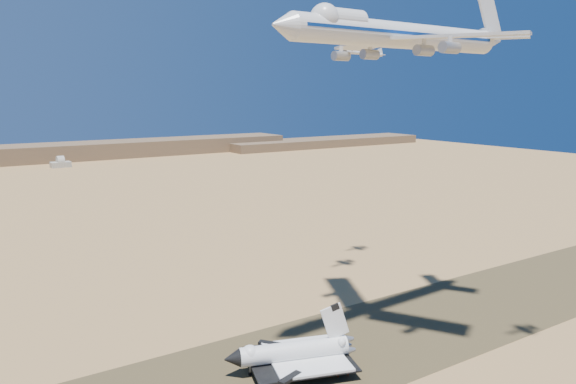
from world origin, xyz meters
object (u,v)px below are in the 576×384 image
chase_jet_f (371,54)px  chase_jet_e (355,52)px  carrier_747 (395,35)px  crew_a (331,374)px  crew_b (348,373)px  shuttle (293,353)px  crew_c (338,374)px

chase_jet_f → chase_jet_e: bearing=-143.8°
carrier_747 → crew_a: carrier_747 is taller
crew_a → crew_b: crew_b is taller
shuttle → crew_a: shuttle is taller
chase_jet_e → crew_a: bearing=-145.8°
crew_a → crew_b: 4.62m
carrier_747 → crew_c: 92.43m
shuttle → crew_b: shuttle is taller
shuttle → carrier_747: size_ratio=0.42×
crew_b → crew_c: (-2.71, 0.78, -0.09)m
shuttle → crew_c: bearing=-34.9°
shuttle → chase_jet_f: bearing=55.0°
chase_jet_e → crew_b: bearing=-142.3°
chase_jet_f → carrier_747: bearing=-126.5°
carrier_747 → crew_b: (-20.68, -7.88, -89.05)m
carrier_747 → crew_b: carrier_747 is taller
chase_jet_e → chase_jet_f: size_ratio=1.07×
carrier_747 → crew_c: bearing=-166.0°
crew_b → chase_jet_f: bearing=-66.4°
shuttle → chase_jet_f: 128.91m
shuttle → crew_b: size_ratio=19.51×
chase_jet_f → crew_a: bearing=-136.1°
shuttle → carrier_747: bearing=12.3°
crew_a → crew_b: size_ratio=0.91×
carrier_747 → shuttle: bearing=171.6°
shuttle → crew_a: (6.25, -8.92, -3.91)m
crew_b → chase_jet_e: 113.47m
shuttle → chase_jet_e: bearing=55.4°
crew_b → chase_jet_f: 131.05m
crew_b → shuttle: bearing=21.2°
crew_c → chase_jet_f: bearing=-83.4°
chase_jet_e → chase_jet_f: bearing=23.8°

